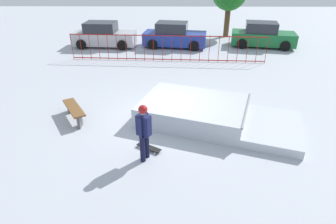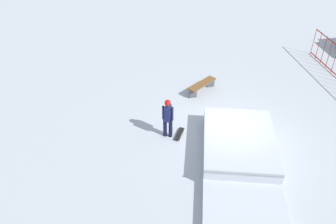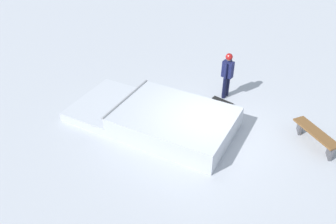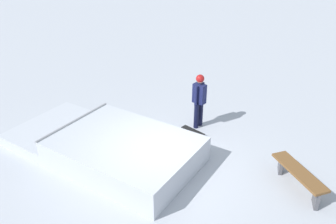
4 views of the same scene
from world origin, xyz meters
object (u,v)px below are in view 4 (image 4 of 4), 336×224
object	(u,v)px
park_bench	(298,175)
skateboard	(193,131)
skate_ramp	(111,147)
skater	(199,97)

from	to	relation	value
park_bench	skateboard	bearing A→B (deg)	-33.44
skateboard	skate_ramp	bearing A→B (deg)	73.27
skate_ramp	skateboard	xyz separation A→B (m)	(-1.91, -1.73, -0.24)
skater	park_bench	size ratio (longest dim) A/B	1.10
skateboard	park_bench	world-z (taller)	park_bench
skate_ramp	park_bench	world-z (taller)	skate_ramp
skate_ramp	skater	world-z (taller)	skater
skateboard	park_bench	size ratio (longest dim) A/B	0.50
skater	skateboard	world-z (taller)	skater
skate_ramp	park_bench	distance (m)	4.72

